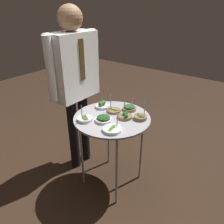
{
  "coord_description": "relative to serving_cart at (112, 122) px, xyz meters",
  "views": [
    {
      "loc": [
        -1.36,
        -1.04,
        1.67
      ],
      "look_at": [
        0.0,
        0.0,
        0.8
      ],
      "focal_mm": 35.0,
      "sensor_mm": 36.0,
      "label": 1
    }
  ],
  "objects": [
    {
      "name": "bowl_broccoli_back_right",
      "position": [
        0.06,
        -0.1,
        0.07
      ],
      "size": [
        0.13,
        0.13,
        0.18
      ],
      "color": "brown",
      "rests_on": "serving_cart"
    },
    {
      "name": "bowl_spinach_far_rim",
      "position": [
        0.21,
        -0.05,
        0.08
      ],
      "size": [
        0.13,
        0.13,
        0.13
      ],
      "color": "brown",
      "rests_on": "serving_cart"
    },
    {
      "name": "bowl_asparagus_mid_right",
      "position": [
        -0.19,
        0.15,
        0.07
      ],
      "size": [
        0.13,
        0.13,
        0.16
      ],
      "color": "silver",
      "rests_on": "serving_cart"
    },
    {
      "name": "bowl_spinach_center",
      "position": [
        -0.1,
        0.01,
        0.08
      ],
      "size": [
        0.15,
        0.15,
        0.14
      ],
      "color": "white",
      "rests_on": "serving_cart"
    },
    {
      "name": "ground_plane",
      "position": [
        0.0,
        0.0,
        -0.69
      ],
      "size": [
        8.0,
        8.0,
        0.0
      ],
      "primitive_type": "plane",
      "color": "black"
    },
    {
      "name": "serving_cart",
      "position": [
        0.0,
        0.0,
        0.0
      ],
      "size": [
        0.69,
        0.69,
        0.75
      ],
      "color": "#939399",
      "rests_on": "ground_plane"
    },
    {
      "name": "bowl_asparagus_near_rim",
      "position": [
        -0.18,
        -0.14,
        0.07
      ],
      "size": [
        0.15,
        0.15,
        0.15
      ],
      "color": "white",
      "rests_on": "serving_cart"
    },
    {
      "name": "bowl_asparagus_front_center",
      "position": [
        0.09,
        0.05,
        0.07
      ],
      "size": [
        0.13,
        0.13,
        0.17
      ],
      "color": "brown",
      "rests_on": "serving_cart"
    },
    {
      "name": "bowl_asparagus_front_left",
      "position": [
        0.12,
        -0.22,
        0.07
      ],
      "size": [
        0.12,
        0.12,
        0.17
      ],
      "color": "brown",
      "rests_on": "serving_cart"
    },
    {
      "name": "waiter_figure",
      "position": [
        0.02,
        0.47,
        0.35
      ],
      "size": [
        0.61,
        0.23,
        1.66
      ],
      "color": "black",
      "rests_on": "ground_plane"
    },
    {
      "name": "bowl_broccoli_mid_left",
      "position": [
        0.1,
        0.2,
        0.08
      ],
      "size": [
        0.14,
        0.14,
        0.13
      ],
      "color": "silver",
      "rests_on": "serving_cart"
    }
  ]
}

